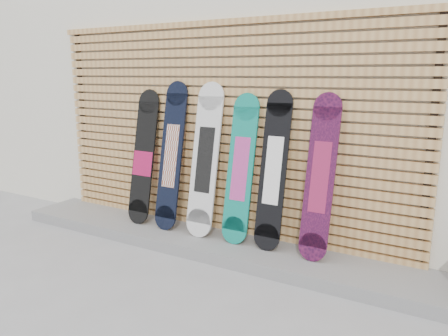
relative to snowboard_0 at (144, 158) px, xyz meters
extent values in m
plane|color=gray|center=(1.01, -0.77, -0.85)|extent=(80.00, 80.00, 0.00)
cube|color=silver|center=(1.51, 2.73, 0.95)|extent=(12.00, 5.00, 3.60)
cube|color=slate|center=(0.86, -0.09, -0.79)|extent=(4.60, 0.70, 0.12)
cube|color=tan|center=(0.86, 0.20, -0.71)|extent=(4.20, 0.05, 0.08)
cube|color=tan|center=(0.86, 0.20, -0.61)|extent=(4.20, 0.05, 0.08)
cube|color=tan|center=(0.86, 0.20, -0.52)|extent=(4.20, 0.05, 0.07)
cube|color=tan|center=(0.86, 0.20, -0.42)|extent=(4.20, 0.05, 0.07)
cube|color=tan|center=(0.86, 0.20, -0.32)|extent=(4.20, 0.05, 0.07)
cube|color=tan|center=(0.86, 0.20, -0.23)|extent=(4.20, 0.05, 0.07)
cube|color=tan|center=(0.86, 0.20, -0.13)|extent=(4.20, 0.05, 0.07)
cube|color=tan|center=(0.86, 0.20, -0.03)|extent=(4.20, 0.05, 0.07)
cube|color=tan|center=(0.86, 0.20, 0.06)|extent=(4.20, 0.05, 0.07)
cube|color=tan|center=(0.86, 0.20, 0.16)|extent=(4.20, 0.05, 0.08)
cube|color=tan|center=(0.86, 0.20, 0.26)|extent=(4.20, 0.05, 0.08)
cube|color=tan|center=(0.86, 0.20, 0.36)|extent=(4.20, 0.05, 0.08)
cube|color=tan|center=(0.86, 0.20, 0.45)|extent=(4.20, 0.05, 0.08)
cube|color=tan|center=(0.86, 0.20, 0.55)|extent=(4.20, 0.05, 0.08)
cube|color=tan|center=(0.86, 0.20, 0.65)|extent=(4.20, 0.05, 0.08)
cube|color=tan|center=(0.86, 0.20, 0.74)|extent=(4.20, 0.05, 0.08)
cube|color=tan|center=(0.86, 0.20, 0.84)|extent=(4.20, 0.05, 0.08)
cube|color=tan|center=(0.86, 0.20, 0.94)|extent=(4.20, 0.05, 0.08)
cube|color=tan|center=(0.86, 0.20, 1.03)|extent=(4.20, 0.05, 0.08)
cube|color=tan|center=(0.86, 0.20, 1.13)|extent=(4.20, 0.05, 0.08)
cube|color=tan|center=(0.86, 0.20, 1.23)|extent=(4.20, 0.05, 0.08)
cube|color=tan|center=(0.86, 0.20, 1.33)|extent=(4.20, 0.05, 0.08)
cube|color=black|center=(-1.16, 0.22, 0.27)|extent=(0.06, 0.04, 2.23)
cube|color=black|center=(2.88, 0.22, 0.27)|extent=(0.06, 0.04, 2.23)
cube|color=tan|center=(0.86, 0.20, 1.42)|extent=(4.26, 0.07, 0.06)
cube|color=black|center=(0.00, 0.00, 0.01)|extent=(0.28, 0.28, 1.21)
cylinder|color=black|center=(0.00, -0.13, -0.59)|extent=(0.28, 0.08, 0.27)
cylinder|color=black|center=(0.00, 0.13, 0.62)|extent=(0.28, 0.08, 0.27)
cube|color=maroon|center=(0.00, -0.01, -0.06)|extent=(0.26, 0.08, 0.27)
cube|color=black|center=(0.39, 0.00, 0.06)|extent=(0.27, 0.29, 1.32)
cylinder|color=black|center=(0.39, -0.14, -0.60)|extent=(0.27, 0.07, 0.27)
cylinder|color=black|center=(0.39, 0.13, 0.71)|extent=(0.27, 0.07, 0.27)
cube|color=silver|center=(0.39, 0.00, 0.06)|extent=(0.17, 0.16, 0.67)
cube|color=silver|center=(0.81, 0.00, 0.06)|extent=(0.30, 0.28, 1.28)
cylinder|color=silver|center=(0.81, -0.13, -0.58)|extent=(0.30, 0.08, 0.30)
cylinder|color=silver|center=(0.81, 0.13, 0.70)|extent=(0.30, 0.08, 0.30)
cube|color=black|center=(0.81, 0.00, 0.06)|extent=(0.18, 0.16, 0.66)
cube|color=#0C7A6B|center=(1.22, 0.01, 0.00)|extent=(0.27, 0.27, 1.20)
cylinder|color=#0C7A6B|center=(1.22, -0.11, -0.59)|extent=(0.27, 0.08, 0.27)
cylinder|color=#0C7A6B|center=(1.22, 0.13, 0.60)|extent=(0.27, 0.08, 0.27)
cube|color=#C44596|center=(1.22, 0.01, 0.00)|extent=(0.17, 0.15, 0.62)
cube|color=black|center=(1.57, 0.02, 0.03)|extent=(0.26, 0.26, 1.25)
cylinder|color=black|center=(1.57, -0.10, -0.60)|extent=(0.26, 0.07, 0.26)
cylinder|color=black|center=(1.57, 0.13, 0.65)|extent=(0.26, 0.07, 0.26)
cube|color=white|center=(1.57, 0.02, 0.03)|extent=(0.16, 0.15, 0.64)
cube|color=black|center=(2.03, 0.01, 0.02)|extent=(0.26, 0.27, 1.24)
cylinder|color=black|center=(2.03, -0.12, -0.60)|extent=(0.26, 0.07, 0.26)
cylinder|color=black|center=(2.03, 0.13, 0.63)|extent=(0.26, 0.07, 0.26)
cube|color=#8F1C48|center=(2.03, 0.01, 0.02)|extent=(0.16, 0.15, 0.63)
camera|label=1|loc=(3.17, -3.70, 0.92)|focal=35.00mm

